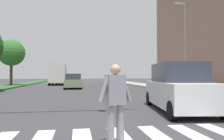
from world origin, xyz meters
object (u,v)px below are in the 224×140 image
(truck_box_delivery, at_px, (58,74))
(sedan_distant, at_px, (62,79))
(tree_distant, at_px, (11,53))
(suv_crossing, at_px, (179,88))
(pedestrian_performer, at_px, (115,101))
(sedan_midblock, at_px, (73,82))
(street_lamp_right, at_px, (184,38))

(truck_box_delivery, bearing_deg, sedan_distant, 80.10)
(tree_distant, relative_size, suv_crossing, 1.29)
(suv_crossing, xyz_separation_m, truck_box_delivery, (-6.97, 25.33, 0.70))
(pedestrian_performer, distance_m, truck_box_delivery, 29.46)
(tree_distant, xyz_separation_m, sedan_distant, (6.34, 4.86, -3.73))
(tree_distant, bearing_deg, sedan_midblock, -39.09)
(tree_distant, distance_m, sedan_distant, 8.82)
(tree_distant, bearing_deg, sedan_distant, 37.47)
(pedestrian_performer, xyz_separation_m, sedan_midblock, (-1.16, 19.64, -0.17))
(pedestrian_performer, distance_m, sedan_distant, 31.49)
(suv_crossing, bearing_deg, truck_box_delivery, 105.38)
(tree_distant, height_order, sedan_midblock, tree_distant)
(suv_crossing, xyz_separation_m, sedan_distant, (-6.60, 27.43, -0.14))
(tree_distant, distance_m, pedestrian_performer, 28.37)
(tree_distant, distance_m, street_lamp_right, 22.61)
(sedan_midblock, relative_size, sedan_distant, 0.90)
(sedan_distant, distance_m, truck_box_delivery, 2.29)
(sedan_midblock, bearing_deg, suv_crossing, -73.91)
(street_lamp_right, height_order, sedan_distant, street_lamp_right)
(tree_distant, bearing_deg, truck_box_delivery, 24.79)
(suv_crossing, relative_size, sedan_distant, 1.06)
(street_lamp_right, bearing_deg, suv_crossing, -119.29)
(pedestrian_performer, relative_size, sedan_distant, 0.37)
(pedestrian_performer, height_order, sedan_midblock, pedestrian_performer)
(sedan_distant, bearing_deg, sedan_midblock, -80.01)
(tree_distant, distance_m, truck_box_delivery, 7.19)
(suv_crossing, height_order, truck_box_delivery, truck_box_delivery)
(street_lamp_right, xyz_separation_m, sedan_distant, (-11.40, 18.87, -3.80))
(pedestrian_performer, xyz_separation_m, truck_box_delivery, (-3.59, 29.23, 0.70))
(sedan_midblock, bearing_deg, truck_box_delivery, 104.21)
(pedestrian_performer, distance_m, sedan_midblock, 19.68)
(tree_distant, xyz_separation_m, truck_box_delivery, (5.97, 2.76, -2.89))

